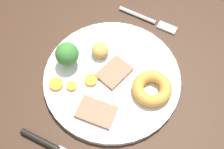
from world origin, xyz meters
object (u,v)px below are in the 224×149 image
yorkshire_pudding (152,89)px  roast_potato_left (100,50)px  dinner_plate (112,78)px  carrot_coin_side (56,84)px  carrot_coin_front (72,86)px  meat_slice_main (114,72)px  carrot_coin_back (91,80)px  broccoli_floret (66,56)px  fork (148,20)px  knife (55,148)px  meat_slice_under (96,112)px

yorkshire_pudding → roast_potato_left: size_ratio=2.14×
dinner_plate → roast_potato_left: roast_potato_left is taller
roast_potato_left → carrot_coin_side: roast_potato_left is taller
roast_potato_left → carrot_coin_front: roast_potato_left is taller
meat_slice_main → carrot_coin_back: size_ratio=2.48×
broccoli_floret → fork: size_ratio=0.39×
dinner_plate → carrot_coin_front: 8.74cm
yorkshire_pudding → carrot_coin_front: size_ratio=3.73×
yorkshire_pudding → carrot_coin_back: (3.73, -12.16, -0.93)cm
carrot_coin_side → knife: bearing=31.1°
meat_slice_main → broccoli_floret: size_ratio=1.16×
dinner_plate → meat_slice_under: size_ratio=3.87×
roast_potato_left → carrot_coin_front: 10.07cm
roast_potato_left → carrot_coin_back: bearing=13.1°
dinner_plate → carrot_coin_front: size_ratio=13.22×
broccoli_floret → carrot_coin_side: bearing=6.0°
carrot_coin_front → carrot_coin_side: size_ratio=0.75×
carrot_coin_front → carrot_coin_side: 3.32cm
broccoli_floret → yorkshire_pudding: bearing=97.6°
fork → knife: bearing=-94.1°
dinner_plate → roast_potato_left: (-3.92, -4.98, 2.19)cm
yorkshire_pudding → broccoli_floret: bearing=-82.4°
carrot_coin_back → broccoli_floret: bearing=-100.6°
broccoli_floret → fork: 22.86cm
dinner_plate → carrot_coin_front: bearing=-46.2°
carrot_coin_back → broccoli_floret: (-1.22, -6.55, 3.01)cm
carrot_coin_front → fork: bearing=165.2°
meat_slice_main → meat_slice_under: 9.77cm
dinner_plate → carrot_coin_back: bearing=-49.1°
broccoli_floret → fork: broccoli_floret is taller
meat_slice_main → broccoli_floret: broccoli_floret is taller
meat_slice_main → roast_potato_left: 5.87cm
yorkshire_pudding → roast_potato_left: (-3.12, -13.75, 0.23)cm
meat_slice_main → carrot_coin_side: size_ratio=2.32×
carrot_coin_side → fork: 27.27cm
carrot_coin_front → carrot_coin_back: same height
meat_slice_under → carrot_coin_front: bearing=-109.9°
meat_slice_main → carrot_coin_front: (7.04, -6.27, -0.06)cm
yorkshire_pudding → carrot_coin_front: bearing=-65.7°
carrot_coin_back → carrot_coin_side: bearing=-54.5°
dinner_plate → yorkshire_pudding: yorkshire_pudding is taller
carrot_coin_back → carrot_coin_front: bearing=-43.1°
yorkshire_pudding → broccoli_floret: size_ratio=1.39×
meat_slice_main → fork: bearing=179.5°
dinner_plate → knife: bearing=-8.0°
meat_slice_under → fork: (-27.00, -0.94, -1.41)cm
meat_slice_under → fork: size_ratio=0.49×
carrot_coin_side → knife: size_ratio=0.16×
meat_slice_under → broccoli_floret: size_ratio=1.27×
carrot_coin_back → knife: carrot_coin_back is taller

